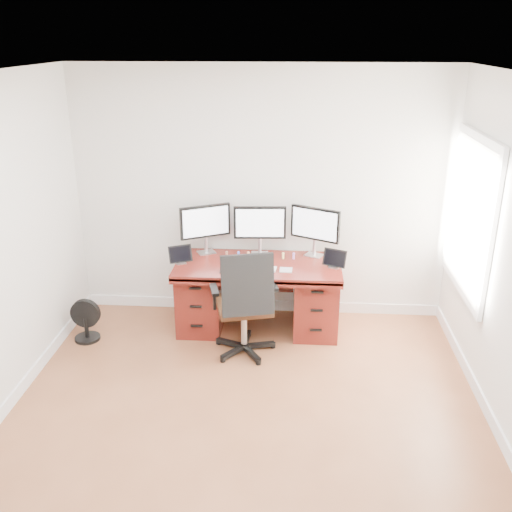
# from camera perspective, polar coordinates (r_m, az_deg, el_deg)

# --- Properties ---
(ground) EXTENTS (4.50, 4.50, 0.00)m
(ground) POSITION_cam_1_polar(r_m,az_deg,el_deg) (4.69, -1.38, -17.74)
(ground) COLOR brown
(ground) RESTS_ON ground
(back_wall) EXTENTS (4.00, 0.10, 2.70)m
(back_wall) POSITION_cam_1_polar(r_m,az_deg,el_deg) (6.10, 0.51, 6.07)
(back_wall) COLOR silver
(back_wall) RESTS_ON ground
(desk) EXTENTS (1.70, 0.80, 0.75)m
(desk) POSITION_cam_1_polar(r_m,az_deg,el_deg) (6.03, 0.23, -3.71)
(desk) COLOR #591711
(desk) RESTS_ON ground
(office_chair) EXTENTS (0.72, 0.72, 1.11)m
(office_chair) POSITION_cam_1_polar(r_m,az_deg,el_deg) (5.56, -1.12, -6.47)
(office_chair) COLOR black
(office_chair) RESTS_ON ground
(floor_fan) EXTENTS (0.30, 0.26, 0.44)m
(floor_fan) POSITION_cam_1_polar(r_m,az_deg,el_deg) (6.12, -16.67, -6.24)
(floor_fan) COLOR black
(floor_fan) RESTS_ON ground
(monitor_left) EXTENTS (0.50, 0.29, 0.53)m
(monitor_left) POSITION_cam_1_polar(r_m,az_deg,el_deg) (6.07, -5.09, 3.29)
(monitor_left) COLOR silver
(monitor_left) RESTS_ON desk
(monitor_center) EXTENTS (0.55, 0.15, 0.53)m
(monitor_center) POSITION_cam_1_polar(r_m,az_deg,el_deg) (6.00, 0.39, 3.18)
(monitor_center) COLOR silver
(monitor_center) RESTS_ON desk
(monitor_right) EXTENTS (0.51, 0.28, 0.53)m
(monitor_right) POSITION_cam_1_polar(r_m,az_deg,el_deg) (6.00, 5.93, 3.04)
(monitor_right) COLOR silver
(monitor_right) RESTS_ON desk
(tablet_left) EXTENTS (0.25, 0.16, 0.19)m
(tablet_left) POSITION_cam_1_polar(r_m,az_deg,el_deg) (5.89, -7.58, 0.05)
(tablet_left) COLOR silver
(tablet_left) RESTS_ON desk
(tablet_right) EXTENTS (0.25, 0.16, 0.19)m
(tablet_right) POSITION_cam_1_polar(r_m,az_deg,el_deg) (5.79, 7.87, -0.36)
(tablet_right) COLOR silver
(tablet_right) RESTS_ON desk
(keyboard) EXTENTS (0.31, 0.16, 0.01)m
(keyboard) POSITION_cam_1_polar(r_m,az_deg,el_deg) (5.72, 0.53, -1.25)
(keyboard) COLOR white
(keyboard) RESTS_ON desk
(trackpad) EXTENTS (0.13, 0.13, 0.01)m
(trackpad) POSITION_cam_1_polar(r_m,az_deg,el_deg) (5.70, 3.01, -1.40)
(trackpad) COLOR silver
(trackpad) RESTS_ON desk
(drawing_tablet) EXTENTS (0.24, 0.16, 0.01)m
(drawing_tablet) POSITION_cam_1_polar(r_m,az_deg,el_deg) (5.70, -2.50, -1.41)
(drawing_tablet) COLOR black
(drawing_tablet) RESTS_ON desk
(phone) EXTENTS (0.13, 0.09, 0.01)m
(phone) POSITION_cam_1_polar(r_m,az_deg,el_deg) (5.84, 0.37, -0.81)
(phone) COLOR black
(phone) RESTS_ON desk
(figurine_brown) EXTENTS (0.03, 0.03, 0.07)m
(figurine_brown) POSITION_cam_1_polar(r_m,az_deg,el_deg) (6.02, -2.94, 0.22)
(figurine_brown) COLOR brown
(figurine_brown) RESTS_ON desk
(figurine_blue) EXTENTS (0.03, 0.03, 0.07)m
(figurine_blue) POSITION_cam_1_polar(r_m,az_deg,el_deg) (6.01, -1.76, 0.19)
(figurine_blue) COLOR #5369DE
(figurine_blue) RESTS_ON desk
(figurine_orange) EXTENTS (0.03, 0.03, 0.07)m
(figurine_orange) POSITION_cam_1_polar(r_m,az_deg,el_deg) (6.00, -0.77, 0.17)
(figurine_orange) COLOR #F69A5F
(figurine_orange) RESTS_ON desk
(figurine_pink) EXTENTS (0.03, 0.03, 0.07)m
(figurine_pink) POSITION_cam_1_polar(r_m,az_deg,el_deg) (5.99, 1.17, 0.12)
(figurine_pink) COLOR #E76385
(figurine_pink) RESTS_ON desk
(figurine_yellow) EXTENTS (0.03, 0.03, 0.07)m
(figurine_yellow) POSITION_cam_1_polar(r_m,az_deg,el_deg) (5.98, 2.73, 0.08)
(figurine_yellow) COLOR #DEC768
(figurine_yellow) RESTS_ON desk
(figurine_purple) EXTENTS (0.03, 0.03, 0.07)m
(figurine_purple) POSITION_cam_1_polar(r_m,az_deg,el_deg) (5.98, 3.79, 0.05)
(figurine_purple) COLOR #BB7CE3
(figurine_purple) RESTS_ON desk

